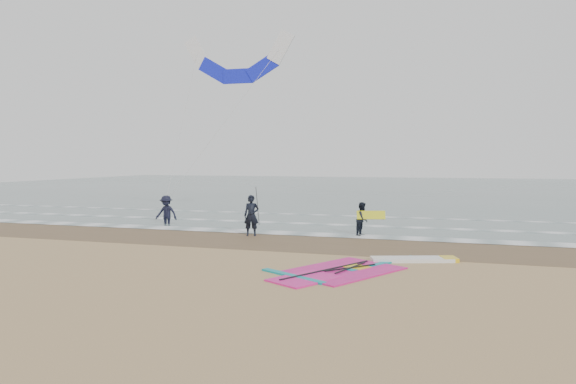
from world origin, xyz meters
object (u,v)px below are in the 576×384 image
(windsurf_rig, at_px, (364,267))
(person_wading, at_px, (166,207))
(surf_kite, at_px, (238,63))
(person_standing, at_px, (251,216))
(person_walking, at_px, (363,219))

(windsurf_rig, distance_m, person_wading, 14.55)
(windsurf_rig, xyz_separation_m, surf_kite, (-9.21, 11.87, 9.11))
(person_standing, bearing_deg, person_walking, 3.61)
(windsurf_rig, bearing_deg, surf_kite, 127.82)
(windsurf_rig, distance_m, person_standing, 8.28)
(person_wading, bearing_deg, surf_kite, 51.40)
(person_standing, xyz_separation_m, person_walking, (4.90, 1.53, -0.17))
(person_walking, xyz_separation_m, surf_kite, (-8.10, 4.71, 8.37))
(person_wading, bearing_deg, person_walking, -7.27)
(person_standing, distance_m, surf_kite, 10.80)
(person_wading, bearing_deg, windsurf_rig, -36.13)
(windsurf_rig, height_order, person_wading, person_wading)
(person_wading, relative_size, surf_kite, 0.20)
(person_walking, distance_m, person_wading, 10.89)
(windsurf_rig, xyz_separation_m, person_wading, (-11.95, 8.24, 0.92))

